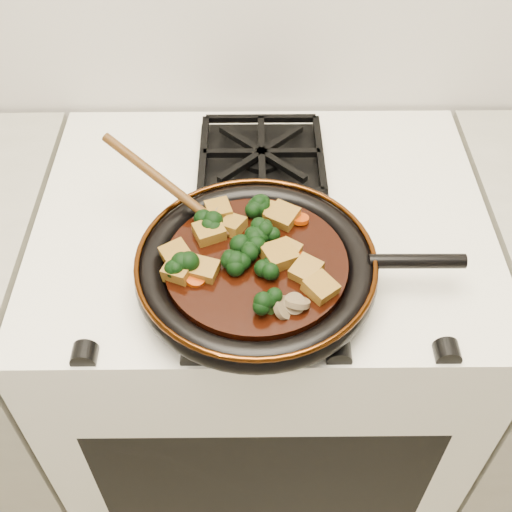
{
  "coord_description": "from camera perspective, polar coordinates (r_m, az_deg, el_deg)",
  "views": [
    {
      "loc": [
        -0.02,
        0.91,
        1.65
      ],
      "look_at": [
        -0.01,
        1.53,
        0.97
      ],
      "focal_mm": 45.0,
      "sensor_mm": 36.0,
      "label": 1
    }
  ],
  "objects": [
    {
      "name": "mushroom_slice_3",
      "position": [
        0.86,
        2.45,
        -4.63
      ],
      "size": [
        0.04,
        0.04,
        0.03
      ],
      "primitive_type": "cylinder",
      "rotation": [
        0.84,
        0.0,
        1.3
      ],
      "color": "brown",
      "rests_on": "braising_sauce"
    },
    {
      "name": "mushroom_slice_0",
      "position": [
        0.87,
        3.63,
        -4.12
      ],
      "size": [
        0.05,
        0.04,
        0.03
      ],
      "primitive_type": "cylinder",
      "rotation": [
        0.56,
        0.0,
        2.86
      ],
      "color": "brown",
      "rests_on": "braising_sauce"
    },
    {
      "name": "tofu_cube_3",
      "position": [
        0.93,
        -7.1,
        0.04
      ],
      "size": [
        0.05,
        0.05,
        0.03
      ],
      "primitive_type": "cube",
      "rotation": [
        -0.1,
        0.06,
        2.06
      ],
      "color": "olive",
      "rests_on": "braising_sauce"
    },
    {
      "name": "tofu_cube_11",
      "position": [
        0.99,
        -3.33,
        4.02
      ],
      "size": [
        0.05,
        0.05,
        0.02
      ],
      "primitive_type": "cube",
      "rotation": [
        -0.03,
        0.02,
        1.85
      ],
      "color": "olive",
      "rests_on": "braising_sauce"
    },
    {
      "name": "wooden_spoon",
      "position": [
        0.99,
        -6.18,
        4.98
      ],
      "size": [
        0.13,
        0.1,
        0.23
      ],
      "rotation": [
        0.0,
        0.0,
        2.54
      ],
      "color": "#4D2E10",
      "rests_on": "braising_sauce"
    },
    {
      "name": "carrot_coin_4",
      "position": [
        0.93,
        3.68,
        -0.22
      ],
      "size": [
        0.03,
        0.03,
        0.02
      ],
      "primitive_type": "cylinder",
      "rotation": [
        -0.3,
        -0.26,
        0.0
      ],
      "color": "#A43204",
      "rests_on": "braising_sauce"
    },
    {
      "name": "stove",
      "position": [
        1.43,
        0.46,
        -9.54
      ],
      "size": [
        0.76,
        0.6,
        0.9
      ],
      "primitive_type": "cube",
      "color": "white",
      "rests_on": "ground"
    },
    {
      "name": "broccoli_floret_3",
      "position": [
        0.93,
        -1.0,
        0.41
      ],
      "size": [
        0.08,
        0.08,
        0.06
      ],
      "primitive_type": null,
      "rotation": [
        -0.15,
        0.07,
        1.98
      ],
      "color": "black",
      "rests_on": "braising_sauce"
    },
    {
      "name": "tofu_cube_6",
      "position": [
        0.89,
        5.75,
        -2.86
      ],
      "size": [
        0.06,
        0.06,
        0.03
      ],
      "primitive_type": "cube",
      "rotation": [
        0.09,
        0.05,
        0.69
      ],
      "color": "olive",
      "rests_on": "braising_sauce"
    },
    {
      "name": "tofu_cube_8",
      "position": [
        0.96,
        -4.18,
        2.1
      ],
      "size": [
        0.05,
        0.05,
        0.02
      ],
      "primitive_type": "cube",
      "rotation": [
        0.02,
        -0.01,
        0.4
      ],
      "color": "olive",
      "rests_on": "braising_sauce"
    },
    {
      "name": "broccoli_floret_4",
      "position": [
        0.91,
        -1.65,
        -0.66
      ],
      "size": [
        0.07,
        0.06,
        0.06
      ],
      "primitive_type": null,
      "rotation": [
        0.18,
        0.03,
        1.6
      ],
      "color": "black",
      "rests_on": "braising_sauce"
    },
    {
      "name": "carrot_coin_3",
      "position": [
        0.98,
        3.9,
        3.3
      ],
      "size": [
        0.03,
        0.03,
        0.01
      ],
      "primitive_type": "cylinder",
      "rotation": [
        -0.22,
        0.05,
        0.0
      ],
      "color": "#A43204",
      "rests_on": "braising_sauce"
    },
    {
      "name": "tofu_cube_10",
      "position": [
        0.99,
        1.77,
        3.77
      ],
      "size": [
        0.04,
        0.04,
        0.02
      ],
      "primitive_type": "cube",
      "rotation": [
        0.04,
        0.04,
        1.28
      ],
      "color": "olive",
      "rests_on": "braising_sauce"
    },
    {
      "name": "broccoli_floret_8",
      "position": [
        0.91,
        -6.6,
        -0.72
      ],
      "size": [
        0.07,
        0.06,
        0.06
      ],
      "primitive_type": null,
      "rotation": [
        -0.1,
        0.02,
        1.61
      ],
      "color": "black",
      "rests_on": "braising_sauce"
    },
    {
      "name": "mushroom_slice_1",
      "position": [
        0.98,
        -2.89,
        3.49
      ],
      "size": [
        0.04,
        0.04,
        0.02
      ],
      "primitive_type": "cylinder",
      "rotation": [
        0.55,
        0.0,
        1.2
      ],
      "color": "brown",
      "rests_on": "braising_sauce"
    },
    {
      "name": "mushroom_slice_2",
      "position": [
        0.87,
        3.39,
        -4.25
      ],
      "size": [
        0.04,
        0.04,
        0.02
      ],
      "primitive_type": "cylinder",
      "rotation": [
        0.56,
        0.0,
        0.42
      ],
      "color": "brown",
      "rests_on": "braising_sauce"
    },
    {
      "name": "carrot_coin_2",
      "position": [
        0.9,
        -5.38,
        -1.98
      ],
      "size": [
        0.03,
        0.03,
        0.01
      ],
      "primitive_type": "cylinder",
      "rotation": [
        0.11,
        0.1,
        0.0
      ],
      "color": "#A43204",
      "rests_on": "braising_sauce"
    },
    {
      "name": "tofu_cube_5",
      "position": [
        0.92,
        2.08,
        0.0
      ],
      "size": [
        0.06,
        0.06,
        0.03
      ],
      "primitive_type": "cube",
      "rotation": [
        0.05,
        -0.01,
        2.01
      ],
      "color": "olive",
      "rests_on": "braising_sauce"
    },
    {
      "name": "broccoli_floret_6",
      "position": [
        0.97,
        -4.15,
        2.96
      ],
      "size": [
        0.08,
        0.09,
        0.07
      ],
      "primitive_type": null,
      "rotation": [
        0.22,
        0.15,
        2.7
      ],
      "color": "black",
      "rests_on": "braising_sauce"
    },
    {
      "name": "tofu_cube_4",
      "position": [
        0.91,
        4.48,
        -1.36
      ],
      "size": [
        0.05,
        0.06,
        0.03
      ],
      "primitive_type": "cube",
      "rotation": [
        0.01,
        -0.11,
        0.96
      ],
      "color": "olive",
      "rests_on": "braising_sauce"
    },
    {
      "name": "braising_sauce",
      "position": [
        0.93,
        0.0,
        -0.87
      ],
      "size": [
        0.27,
        0.27,
        0.02
      ],
      "primitive_type": "cylinder",
      "color": "black",
      "rests_on": "skillet"
    },
    {
      "name": "broccoli_floret_7",
      "position": [
        0.95,
        0.65,
        2.28
      ],
      "size": [
        0.07,
        0.07,
        0.06
      ],
      "primitive_type": null,
      "rotation": [
        -0.02,
        -0.07,
        0.22
      ],
      "color": "black",
      "rests_on": "braising_sauce"
    },
    {
      "name": "broccoli_floret_5",
      "position": [
        0.94,
        0.38,
        1.23
      ],
      "size": [
        0.07,
        0.07,
        0.06
      ],
      "primitive_type": null,
      "rotation": [
        0.17,
        0.04,
        1.48
      ],
      "color": "black",
      "rests_on": "braising_sauce"
    },
    {
      "name": "tofu_cube_0",
      "position": [
        0.91,
        -4.59,
        -1.28
      ],
      "size": [
        0.05,
        0.05,
        0.02
      ],
      "primitive_type": "cube",
      "rotation": [
        -0.06,
        -0.02,
        2.83
      ],
      "color": "olive",
      "rests_on": "braising_sauce"
    },
    {
      "name": "carrot_coin_1",
      "position": [
        0.99,
        2.5,
        3.54
      ],
      "size": [
        0.03,
        0.03,
        0.02
      ],
      "primitive_type": "cylinder",
      "rotation": [
        -0.18,
        -0.24,
        0.0
      ],
      "color": "#A43204",
      "rests_on": "braising_sauce"
    },
    {
      "name": "burner_grate_front",
      "position": [
        0.97,
        0.74,
        -1.54
      ],
      "size": [
        0.23,
        0.23,
        0.03
      ],
      "primitive_type": null,
      "color": "black",
      "rests_on": "stove"
    },
    {
      "name": "burner_grate_back",
      "position": [
        1.17,
        0.5,
        8.83
      ],
      "size": [
        0.23,
        0.23,
        0.03
      ],
      "primitive_type": null,
      "color": "black",
      "rests_on": "stove"
    },
    {
      "name": "broccoli_floret_2",
      "position": [
        0.9,
        0.98,
        -1.26
      ],
      "size": [
        0.07,
        0.07,
        0.06
      ],
      "primitive_type": null,
      "rotation": [
        0.07,
        -0.23,
        1.81
      ],
      "color": "black",
      "rests_on": "braising_sauce"
    },
    {
      "name": "broccoli_floret_0",
      "position": [
        0.86,
        1.26,
        -4.45
      ],
      "size": [
        0.08,
        0.08,
        0.07
      ],
      "primitive_type": null,
      "rotation": [
        -0.15,
        -0.08,
        0.96
      ],
      "color": "black",
      "rests_on": "braising_sauce"
    },
    {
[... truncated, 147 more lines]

